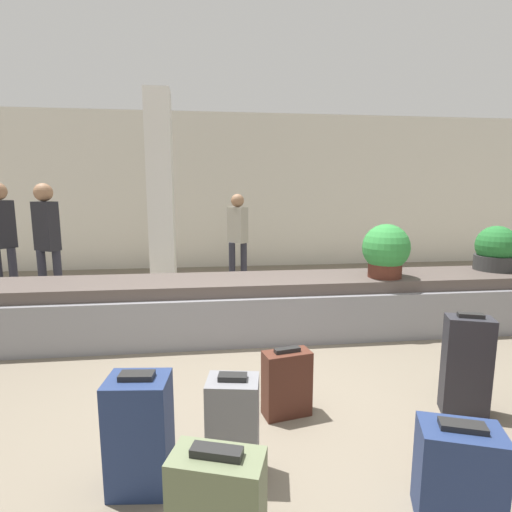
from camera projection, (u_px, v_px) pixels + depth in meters
ground_plane at (285, 416)px, 2.90m from camera, size 18.00×18.00×0.00m
back_wall at (232, 192)px, 8.40m from camera, size 18.00×0.06×3.20m
carousel at (256, 306)px, 4.57m from camera, size 8.79×0.93×0.65m
pillar at (161, 192)px, 6.50m from camera, size 0.40×0.40×3.20m
suitcase_0 at (140, 433)px, 2.16m from camera, size 0.35×0.29×0.67m
suitcase_1 at (466, 365)px, 2.90m from camera, size 0.35×0.27×0.76m
suitcase_2 at (287, 383)px, 2.89m from camera, size 0.37×0.23×0.51m
suitcase_5 at (458, 474)px, 1.96m from camera, size 0.45×0.36×0.52m
suitcase_7 at (233, 428)px, 2.25m from camera, size 0.32×0.26×0.62m
potted_plant_0 at (496, 250)px, 4.92m from camera, size 0.47×0.47×0.55m
potted_plant_1 at (386, 251)px, 4.50m from camera, size 0.53×0.53×0.61m
traveler_0 at (47, 235)px, 5.35m from camera, size 0.37×0.32×1.72m
traveler_1 at (2, 233)px, 5.51m from camera, size 0.35×0.36×1.73m
traveler_2 at (238, 232)px, 6.73m from camera, size 0.35×0.36×1.57m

